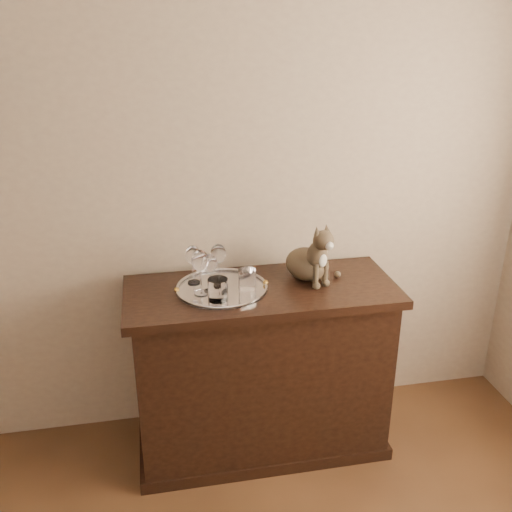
{
  "coord_description": "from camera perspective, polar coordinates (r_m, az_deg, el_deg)",
  "views": [
    {
      "loc": [
        0.15,
        -0.27,
        1.94
      ],
      "look_at": [
        0.58,
        1.95,
        1.0
      ],
      "focal_mm": 40.0,
      "sensor_mm": 36.0,
      "label": 1
    }
  ],
  "objects": [
    {
      "name": "wine_glass_d",
      "position": [
        2.43,
        -4.65,
        -1.7
      ],
      "size": [
        0.07,
        0.07,
        0.17
      ],
      "primitive_type": null,
      "color": "silver",
      "rests_on": "tray"
    },
    {
      "name": "wine_glass_c",
      "position": [
        2.41,
        -5.56,
        -1.62
      ],
      "size": [
        0.08,
        0.08,
        0.2
      ],
      "primitive_type": null,
      "color": "white",
      "rests_on": "tray"
    },
    {
      "name": "tumbler_c",
      "position": [
        2.47,
        -0.89,
        -2.31
      ],
      "size": [
        0.08,
        0.08,
        0.09
      ],
      "primitive_type": "cylinder",
      "color": "silver",
      "rests_on": "tray"
    },
    {
      "name": "tray",
      "position": [
        2.49,
        -3.43,
        -3.33
      ],
      "size": [
        0.4,
        0.4,
        0.01
      ],
      "primitive_type": "cylinder",
      "color": "silver",
      "rests_on": "sideboard"
    },
    {
      "name": "wine_glass_b",
      "position": [
        2.5,
        -3.78,
        -0.78
      ],
      "size": [
        0.07,
        0.07,
        0.18
      ],
      "primitive_type": null,
      "color": "white",
      "rests_on": "tray"
    },
    {
      "name": "cat",
      "position": [
        2.55,
        5.19,
        0.66
      ],
      "size": [
        0.36,
        0.35,
        0.28
      ],
      "primitive_type": null,
      "rotation": [
        0.0,
        0.0,
        0.37
      ],
      "color": "brown",
      "rests_on": "sideboard"
    },
    {
      "name": "tumbler_b",
      "position": [
        2.37,
        -3.82,
        -3.37
      ],
      "size": [
        0.08,
        0.08,
        0.1
      ],
      "primitive_type": "cylinder",
      "color": "silver",
      "rests_on": "tray"
    },
    {
      "name": "wall_back",
      "position": [
        2.59,
        -14.07,
        8.76
      ],
      "size": [
        4.0,
        0.1,
        2.7
      ],
      "primitive_type": "cube",
      "color": "tan",
      "rests_on": "ground"
    },
    {
      "name": "wine_glass_a",
      "position": [
        2.51,
        -6.31,
        -0.85
      ],
      "size": [
        0.07,
        0.07,
        0.18
      ],
      "primitive_type": null,
      "color": "silver",
      "rests_on": "tray"
    },
    {
      "name": "sideboard",
      "position": [
        2.72,
        0.53,
        -11.29
      ],
      "size": [
        1.2,
        0.5,
        0.85
      ],
      "primitive_type": null,
      "color": "black",
      "rests_on": "ground"
    }
  ]
}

